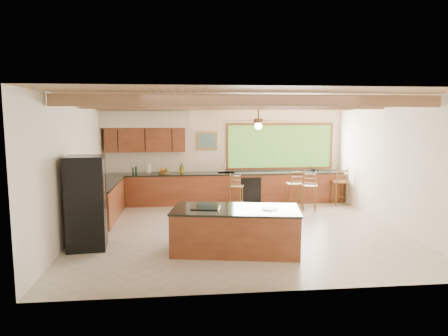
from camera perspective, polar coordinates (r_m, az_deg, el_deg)
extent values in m
plane|color=#C0B79F|center=(9.23, 2.26, -8.86)|extent=(7.20, 7.20, 0.00)
cube|color=white|center=(12.13, 0.12, 2.26)|extent=(7.20, 0.04, 3.00)
cube|color=white|center=(5.76, 6.95, -3.43)|extent=(7.20, 0.04, 3.00)
cube|color=white|center=(9.14, -20.64, 0.12)|extent=(0.04, 6.50, 3.00)
cube|color=white|center=(10.09, 22.99, 0.65)|extent=(0.04, 6.50, 3.00)
cube|color=#98774C|center=(8.87, 2.36, 10.09)|extent=(7.20, 6.50, 0.04)
cube|color=#9B6E4D|center=(7.29, 4.19, 9.58)|extent=(7.10, 0.15, 0.22)
cube|color=#9B6E4D|center=(9.36, 1.91, 9.09)|extent=(7.10, 0.15, 0.22)
cube|color=#9B6E4D|center=(11.15, 0.64, 8.81)|extent=(7.10, 0.15, 0.22)
cube|color=brown|center=(11.90, -11.14, 3.96)|extent=(2.30, 0.35, 0.70)
cube|color=silver|center=(11.81, -11.24, 6.84)|extent=(2.60, 0.50, 0.48)
cylinder|color=#FFEABF|center=(11.90, -14.59, 5.64)|extent=(0.10, 0.10, 0.01)
cylinder|color=#FFEABF|center=(11.77, -7.80, 5.79)|extent=(0.10, 0.10, 0.01)
cube|color=#7AAA3C|center=(12.39, 7.99, 3.08)|extent=(3.20, 0.04, 1.30)
cube|color=#A87D33|center=(12.03, -2.48, 3.88)|extent=(0.64, 0.03, 0.54)
cube|color=#407455|center=(12.01, -2.47, 3.88)|extent=(0.54, 0.01, 0.44)
cube|color=brown|center=(11.94, 0.29, -2.95)|extent=(7.00, 0.65, 0.88)
cube|color=black|center=(11.87, 0.29, -0.77)|extent=(7.04, 0.69, 0.04)
cube|color=brown|center=(10.53, -16.73, -4.66)|extent=(0.65, 2.35, 0.88)
cube|color=black|center=(10.45, -16.83, -2.19)|extent=(0.69, 2.39, 0.04)
cube|color=black|center=(11.72, 3.87, -3.27)|extent=(0.60, 0.02, 0.78)
cube|color=silver|center=(11.87, 0.29, -0.74)|extent=(0.50, 0.38, 0.03)
cylinder|color=silver|center=(12.04, 0.19, 0.17)|extent=(0.03, 0.03, 0.30)
cylinder|color=silver|center=(11.93, 0.24, 0.73)|extent=(0.03, 0.20, 0.03)
cylinder|color=white|center=(11.88, -10.70, -0.10)|extent=(0.12, 0.12, 0.28)
cylinder|color=#1C4621|center=(11.94, -12.89, -0.37)|extent=(0.05, 0.05, 0.18)
cylinder|color=#1C4621|center=(11.94, -12.45, -0.29)|extent=(0.06, 0.06, 0.21)
cube|color=black|center=(12.49, 12.84, -0.26)|extent=(0.21, 0.19, 0.08)
cube|color=brown|center=(7.75, 1.66, -8.95)|extent=(2.52, 1.49, 0.80)
cube|color=black|center=(7.64, 1.68, -5.93)|extent=(2.56, 1.53, 0.04)
cube|color=black|center=(7.68, -2.66, -5.66)|extent=(0.59, 0.50, 0.02)
cylinder|color=white|center=(7.62, 6.55, -5.82)|extent=(0.29, 0.29, 0.01)
cube|color=black|center=(8.23, -19.08, -4.70)|extent=(0.78, 0.76, 1.83)
cube|color=silver|center=(8.16, -16.64, -4.70)|extent=(0.03, 0.05, 1.68)
cube|color=brown|center=(11.29, 1.79, -2.65)|extent=(0.47, 0.47, 0.04)
cylinder|color=brown|center=(11.19, 1.14, -4.39)|extent=(0.03, 0.03, 0.60)
cylinder|color=brown|center=(11.23, 2.61, -4.36)|extent=(0.03, 0.03, 0.60)
cylinder|color=brown|center=(11.47, 0.97, -4.10)|extent=(0.03, 0.03, 0.60)
cylinder|color=brown|center=(11.51, 2.40, -4.07)|extent=(0.03, 0.03, 0.60)
cube|color=brown|center=(11.27, 12.15, -2.52)|extent=(0.50, 0.50, 0.04)
cylinder|color=brown|center=(11.14, 11.57, -4.44)|extent=(0.04, 0.04, 0.66)
cylinder|color=brown|center=(11.24, 13.12, -4.38)|extent=(0.04, 0.04, 0.66)
cylinder|color=brown|center=(11.44, 11.10, -4.12)|extent=(0.04, 0.04, 0.66)
cylinder|color=brown|center=(11.53, 12.61, -4.07)|extent=(0.04, 0.04, 0.66)
cube|color=brown|center=(11.45, 10.01, -2.25)|extent=(0.44, 0.44, 0.04)
cylinder|color=brown|center=(11.32, 9.41, -4.18)|extent=(0.04, 0.04, 0.67)
cylinder|color=brown|center=(11.40, 10.98, -4.12)|extent=(0.04, 0.04, 0.67)
cylinder|color=brown|center=(11.62, 8.99, -3.86)|extent=(0.04, 0.04, 0.67)
cylinder|color=brown|center=(11.71, 10.52, -3.81)|extent=(0.04, 0.04, 0.67)
cube|color=brown|center=(12.18, 16.22, -1.90)|extent=(0.41, 0.41, 0.04)
cylinder|color=brown|center=(12.03, 15.74, -3.69)|extent=(0.04, 0.04, 0.66)
cylinder|color=brown|center=(12.15, 17.14, -3.63)|extent=(0.04, 0.04, 0.66)
cylinder|color=brown|center=(12.32, 15.19, -3.41)|extent=(0.04, 0.04, 0.66)
cylinder|color=brown|center=(12.44, 16.57, -3.36)|extent=(0.04, 0.04, 0.66)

